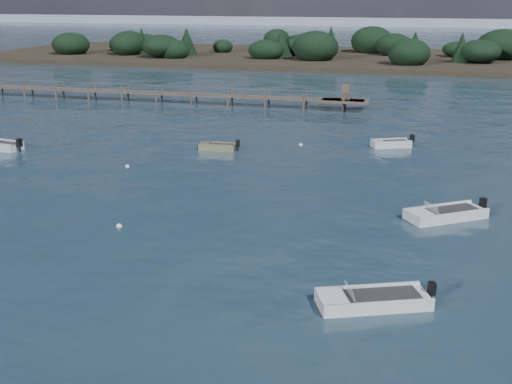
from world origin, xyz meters
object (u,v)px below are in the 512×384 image
(dinghy_mid_white_a, at_px, (373,302))
(dinghy_mid_white_b, at_px, (445,216))
(jetty, at_px, (125,92))
(tender_far_grey, at_px, (0,147))
(tender_far_grey_b, at_px, (391,145))
(tender_far_white, at_px, (218,148))

(dinghy_mid_white_a, height_order, dinghy_mid_white_b, dinghy_mid_white_b)
(jetty, bearing_deg, tender_far_grey, -87.70)
(tender_far_grey_b, xyz_separation_m, jetty, (-31.48, 16.17, 0.81))
(dinghy_mid_white_a, bearing_deg, tender_far_white, 120.89)
(tender_far_white, height_order, dinghy_mid_white_b, dinghy_mid_white_b)
(tender_far_white, xyz_separation_m, jetty, (-18.08, 20.72, 0.83))
(tender_far_grey, bearing_deg, tender_far_white, 13.60)
(dinghy_mid_white_b, height_order, tender_far_grey, tender_far_grey)
(tender_far_grey, relative_size, jetty, 0.06)
(tender_far_grey_b, distance_m, dinghy_mid_white_b, 17.28)
(tender_far_grey_b, height_order, tender_far_grey, tender_far_grey)
(tender_far_white, relative_size, jetty, 0.05)
(dinghy_mid_white_b, bearing_deg, dinghy_mid_white_a, -104.83)
(tender_far_white, xyz_separation_m, dinghy_mid_white_a, (14.27, -23.86, -0.01))
(tender_far_grey, bearing_deg, tender_far_grey_b, 15.91)
(tender_far_white, relative_size, tender_far_grey_b, 0.93)
(tender_far_white, distance_m, tender_far_grey_b, 14.14)
(tender_far_grey_b, bearing_deg, tender_far_white, -161.23)
(tender_far_white, height_order, dinghy_mid_white_a, dinghy_mid_white_a)
(dinghy_mid_white_a, bearing_deg, tender_far_grey, 147.83)
(dinghy_mid_white_a, height_order, tender_far_grey, tender_far_grey)
(tender_far_grey, bearing_deg, jetty, 92.30)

